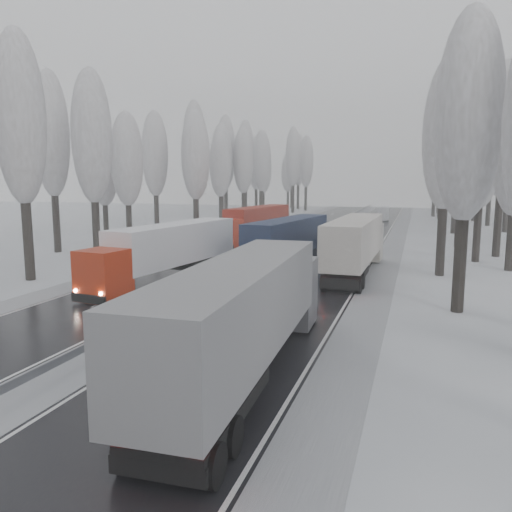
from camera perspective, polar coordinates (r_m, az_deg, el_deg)
The scene contains 56 objects.
ground at distance 20.24m, azimuth -23.15°, elevation -13.41°, with size 260.00×260.00×0.00m, color silver.
carriageway_right at distance 45.19m, azimuth 8.27°, elevation -0.84°, with size 7.50×200.00×0.03m, color black.
carriageway_left at distance 48.04m, azimuth -4.16°, elevation -0.21°, with size 7.50×200.00×0.03m, color black.
median_slush at distance 46.34m, azimuth 1.86°, elevation -0.51°, with size 3.00×200.00×0.04m, color #A7AAAF.
shoulder_right at distance 44.65m, azimuth 14.55°, elevation -1.13°, with size 2.40×200.00×0.04m, color #A7AAAF.
shoulder_left at distance 50.10m, azimuth -9.42°, elevation 0.07°, with size 2.40×200.00×0.04m, color #A7AAAF.
median_guardrail at distance 46.24m, azimuth 1.86°, elevation 0.19°, with size 0.12×200.00×0.76m.
tree_16 at distance 29.92m, azimuth 23.14°, elevation 14.29°, with size 3.60×3.60×16.53m.
tree_18 at distance 41.19m, azimuth 20.99°, elevation 12.71°, with size 3.60×3.60×16.58m.
tree_20 at distance 49.50m, azimuth 24.48°, elevation 11.08°, with size 3.60×3.60×15.71m.
tree_21 at distance 53.86m, azimuth 26.53°, elevation 12.67°, with size 3.60×3.60×18.62m.
tree_22 at distance 59.81m, azimuth 22.52°, elevation 10.72°, with size 3.60×3.60×15.86m.
tree_24 at distance 65.47m, azimuth 23.09°, elevation 13.04°, with size 3.60×3.60×20.49m.
tree_26 at distance 75.56m, azimuth 22.10°, elevation 11.58°, with size 3.60×3.60×18.78m.
tree_27 at distance 80.26m, azimuth 27.05°, elevation 10.54°, with size 3.60×3.60×17.62m.
tree_28 at distance 86.17m, azimuth 20.80°, elevation 11.56°, with size 3.60×3.60×19.62m.
tree_29 at distance 90.71m, azimuth 25.38°, elevation 10.51°, with size 3.60×3.60×18.11m.
tree_30 at distance 95.85m, azimuth 20.63°, elevation 10.54°, with size 3.60×3.60×17.86m.
tree_31 at distance 100.27m, azimuth 23.97°, elevation 10.51°, with size 3.60×3.60×18.58m.
tree_32 at distance 103.33m, azimuth 20.47°, elevation 10.18°, with size 3.60×3.60×17.33m.
tree_33 at distance 107.44m, azimuth 22.02°, elevation 8.99°, with size 3.60×3.60×14.33m.
tree_34 at distance 110.41m, azimuth 19.86°, elevation 10.18°, with size 3.60×3.60×17.63m.
tree_35 at distance 115.03m, azimuth 24.46°, elevation 10.03°, with size 3.60×3.60×18.25m.
tree_36 at distance 120.35m, azimuth 20.38°, elevation 10.76°, with size 3.60×3.60×20.23m.
tree_37 at distance 124.70m, azimuth 23.50°, elevation 9.37°, with size 3.60×3.60×16.37m.
tree_38 at distance 130.91m, azimuth 20.92°, elevation 9.89°, with size 3.60×3.60×17.97m.
tree_39 at distance 135.03m, azimuth 22.02°, elevation 9.29°, with size 3.60×3.60×16.19m.
tree_56 at distance 40.61m, azimuth -25.38°, elevation 13.92°, with size 3.60×3.60×18.12m.
tree_58 at distance 47.66m, azimuth -18.24°, elevation 12.69°, with size 3.60×3.60×17.21m.
tree_59 at distance 55.57m, azimuth -22.36°, elevation 12.63°, with size 3.60×3.60×18.41m.
tree_60 at distance 57.01m, azimuth -14.55°, elevation 10.58°, with size 3.60×3.60×14.84m.
tree_61 at distance 63.51m, azimuth -17.04°, elevation 9.73°, with size 3.60×3.60×13.95m.
tree_62 at distance 63.61m, azimuth -6.93°, elevation 11.24°, with size 3.60×3.60×16.04m.
tree_63 at distance 70.79m, azimuth -11.48°, elevation 11.30°, with size 3.60×3.60×16.88m.
tree_64 at distance 73.55m, azimuth -7.04°, elevation 10.56°, with size 3.60×3.60×15.42m.
tree_65 at distance 78.06m, azimuth -7.03°, elevation 12.35°, with size 3.60×3.60×19.48m.
tree_66 at distance 82.35m, azimuth -4.10°, elevation 10.30°, with size 3.60×3.60×15.23m.
tree_67 at distance 86.62m, azimuth -3.97°, elevation 11.01°, with size 3.60×3.60×17.09m.
tree_68 at distance 88.15m, azimuth -1.47°, elevation 10.80°, with size 3.60×3.60×16.65m.
tree_69 at distance 93.66m, azimuth -3.49°, elevation 11.70°, with size 3.60×3.60×19.35m.
tree_70 at distance 97.64m, azimuth 0.68°, elevation 10.75°, with size 3.60×3.60×17.09m.
tree_71 at distance 102.99m, azimuth -1.23°, elevation 11.53°, with size 3.60×3.60×19.61m.
tree_72 at distance 107.29m, azimuth 0.83°, elevation 9.88°, with size 3.60×3.60×15.11m.
tree_73 at distance 112.01m, azimuth 0.01°, elevation 10.51°, with size 3.60×3.60×17.22m.
tree_74 at distance 116.77m, azimuth 4.27°, elevation 11.18°, with size 3.60×3.60×19.68m.
tree_75 at distance 123.04m, azimuth 0.51°, elevation 10.75°, with size 3.60×3.60×18.60m.
tree_76 at distance 125.65m, azimuth 5.76°, elevation 10.65°, with size 3.60×3.60×18.55m.
tree_77 at distance 130.77m, azimuth 3.68°, elevation 9.41°, with size 3.60×3.60×14.32m.
tree_78 at distance 132.87m, azimuth 4.87°, elevation 10.82°, with size 3.60×3.60×19.55m.
tree_79 at distance 137.36m, azimuth 4.11°, elevation 10.10°, with size 3.60×3.60×17.07m.
truck_grey_tarp at distance 18.79m, azimuth -0.80°, elevation -5.97°, with size 3.46×17.62×4.49m.
truck_blue_box at distance 43.36m, azimuth 4.25°, elevation 2.06°, with size 4.62×16.40×4.17m.
truck_cream_box at distance 40.09m, azimuth 11.44°, elevation 1.64°, with size 3.12×17.53×4.48m.
box_truck_distant at distance 97.23m, azimuth 14.28°, elevation 4.76°, with size 2.66×7.00×2.56m.
truck_red_white at distance 36.83m, azimuth -10.09°, elevation 0.82°, with size 4.58×16.50×4.20m.
truck_red_red at distance 59.41m, azimuth -0.14°, elevation 3.90°, with size 4.50×16.78×4.27m.
Camera 1 is at (12.66, -13.97, 7.34)m, focal length 35.00 mm.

